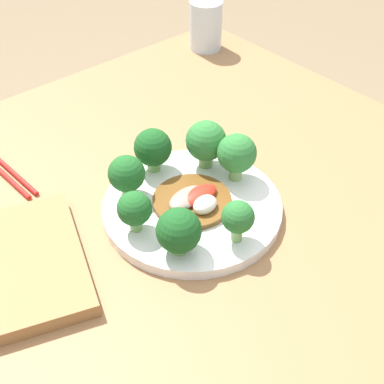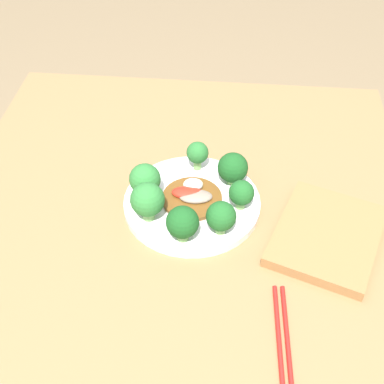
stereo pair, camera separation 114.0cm
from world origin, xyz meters
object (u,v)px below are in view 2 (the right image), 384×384
at_px(broccoli_northwest, 233,168).
at_px(stirfry_center, 192,196).
at_px(broccoli_west, 198,153).
at_px(plate, 192,203).
at_px(broccoli_southeast, 147,200).
at_px(broccoli_north, 241,193).
at_px(broccoli_east, 182,223).
at_px(chopsticks, 284,354).
at_px(cutting_board, 327,236).
at_px(broccoli_northeast, 221,217).
at_px(broccoli_south, 145,180).

relative_size(broccoli_northwest, stirfry_center, 0.58).
bearing_deg(broccoli_west, plate, -1.34).
height_order(plate, broccoli_southeast, broccoli_southeast).
xyz_separation_m(plate, broccoli_north, (0.01, 0.09, 0.04)).
xyz_separation_m(broccoli_northwest, broccoli_east, (0.15, -0.08, 0.00)).
height_order(chopsticks, cutting_board, cutting_board).
bearing_deg(broccoli_southeast, broccoli_northeast, 80.67).
bearing_deg(chopsticks, broccoli_west, -157.38).
height_order(broccoli_northwest, broccoli_south, broccoli_south).
relative_size(broccoli_southeast, cutting_board, 0.30).
height_order(plate, cutting_board, cutting_board).
distance_m(broccoli_northwest, chopsticks, 0.35).
bearing_deg(broccoli_northeast, broccoli_east, -70.63).
xyz_separation_m(stirfry_center, chopsticks, (0.29, 0.16, -0.02)).
bearing_deg(stirfry_center, broccoli_north, 81.97).
bearing_deg(cutting_board, broccoli_west, -122.27).
distance_m(broccoli_northwest, broccoli_west, 0.07).
xyz_separation_m(broccoli_south, cutting_board, (0.06, 0.32, -0.05)).
height_order(broccoli_east, cutting_board, broccoli_east).
bearing_deg(broccoli_west, chopsticks, 22.62).
bearing_deg(chopsticks, stirfry_center, -151.30).
height_order(broccoli_south, stirfry_center, broccoli_south).
height_order(broccoli_east, broccoli_south, broccoli_south).
bearing_deg(broccoli_south, plate, 90.30).
bearing_deg(chopsticks, broccoli_northeast, -154.29).
bearing_deg(broccoli_southeast, broccoli_south, -166.27).
relative_size(plate, broccoli_south, 3.41).
relative_size(plate, cutting_board, 0.99).
relative_size(broccoli_northeast, broccoli_south, 0.87).
distance_m(broccoli_southeast, chopsticks, 0.33).
relative_size(broccoli_south, cutting_board, 0.29).
relative_size(broccoli_northeast, chopsticks, 0.27).
relative_size(broccoli_northwest, chopsticks, 0.27).
distance_m(broccoli_northeast, broccoli_east, 0.07).
xyz_separation_m(broccoli_north, cutting_board, (0.05, 0.15, -0.04)).
xyz_separation_m(plate, broccoli_northwest, (-0.06, 0.07, 0.04)).
xyz_separation_m(broccoli_west, broccoli_north, (0.10, 0.08, -0.00)).
bearing_deg(stirfry_center, plate, 4.62).
height_order(broccoli_northwest, cutting_board, broccoli_northwest).
distance_m(broccoli_northeast, chopsticks, 0.24).
bearing_deg(broccoli_south, broccoli_north, 87.21).
bearing_deg(cutting_board, plate, -104.10).
bearing_deg(broccoli_south, cutting_board, 79.54).
bearing_deg(broccoli_southeast, stirfry_center, 127.77).
relative_size(broccoli_east, chopsticks, 0.29).
distance_m(broccoli_west, broccoli_east, 0.18).
height_order(broccoli_northeast, broccoli_west, broccoli_northeast).
bearing_deg(broccoli_north, broccoli_south, -92.79).
height_order(plate, broccoli_east, broccoli_east).
xyz_separation_m(broccoli_northeast, broccoli_south, (-0.07, -0.14, 0.01)).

